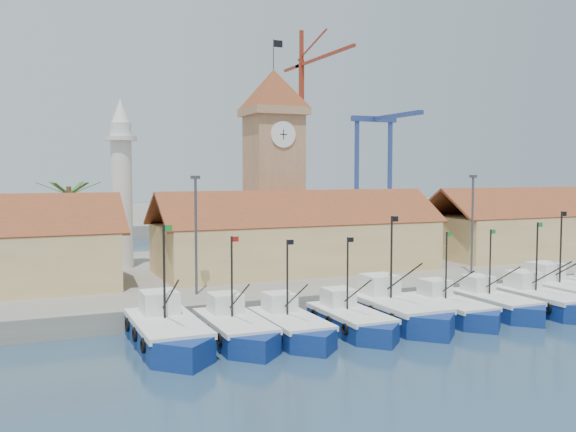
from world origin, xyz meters
name	(u,v)px	position (x,y,z in m)	size (l,w,h in m)	color
ground	(420,334)	(0.00, 0.00, 0.00)	(400.00, 400.00, 0.00)	#1C374C
quay	(281,272)	(0.00, 24.00, 0.75)	(140.00, 32.00, 1.50)	gray
terminal	(133,216)	(0.00, 110.00, 1.00)	(240.00, 80.00, 2.00)	gray
boat_0	(168,335)	(-16.15, 3.22, 0.82)	(3.84, 10.53, 7.97)	navy
boat_1	(236,331)	(-11.90, 2.84, 0.73)	(3.42, 9.36, 7.09)	navy
boat_2	(292,329)	(-8.29, 2.27, 0.70)	(3.26, 8.94, 6.76)	navy
boat_3	(353,322)	(-3.84, 2.22, 0.70)	(3.25, 8.91, 6.75)	navy
boat_4	(398,313)	(0.26, 3.02, 0.84)	(3.90, 10.69, 8.09)	navy
boat_5	(452,310)	(4.65, 2.61, 0.70)	(3.26, 8.94, 6.77)	navy
boat_6	(497,305)	(8.83, 2.71, 0.70)	(3.28, 8.97, 6.79)	navy
boat_7	(544,303)	(12.77, 1.92, 0.75)	(3.52, 9.63, 7.29)	navy
boat_8	(569,295)	(16.65, 3.18, 0.83)	(3.87, 10.59, 8.02)	navy
hall_center	(297,244)	(0.00, 20.00, 3.99)	(27.04, 10.13, 7.61)	#E8C37F
hall_right	(552,232)	(32.00, 20.00, 3.99)	(31.20, 10.13, 7.61)	#E8C37F
clock_tower	(274,161)	(0.00, 26.00, 11.96)	(5.80, 5.80, 22.70)	tan
minaret	(122,183)	(-15.00, 28.00, 9.73)	(3.00, 3.00, 16.30)	silver
palm_tree	(70,222)	(-20.00, 26.00, 6.25)	(5.60, 5.03, 8.39)	brown
lamp_posts	(342,224)	(0.50, 12.00, 6.48)	(80.70, 0.25, 9.03)	#3F3F44
crane_red_right	(305,109)	(39.03, 103.14, 25.65)	(1.00, 35.71, 42.17)	maroon
gantry	(381,136)	(62.00, 106.65, 20.04)	(13.00, 22.00, 23.20)	navy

